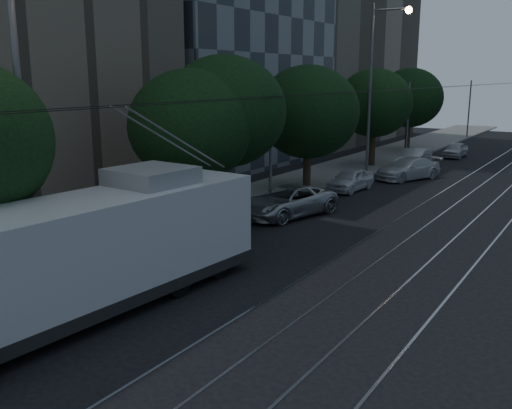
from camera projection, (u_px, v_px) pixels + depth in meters
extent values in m
plane|color=black|center=(247.00, 305.00, 16.37)|extent=(120.00, 120.00, 0.00)
cube|color=slate|center=(322.00, 177.00, 36.72)|extent=(5.00, 90.00, 0.15)
cube|color=#95969E|center=(444.00, 191.00, 32.64)|extent=(0.08, 90.00, 0.02)
cube|color=#95969E|center=(470.00, 193.00, 31.88)|extent=(0.08, 90.00, 0.02)
cube|color=#95969E|center=(500.00, 197.00, 31.06)|extent=(0.08, 90.00, 0.02)
cylinder|color=black|center=(380.00, 90.00, 33.58)|extent=(0.02, 90.00, 0.02)
cylinder|color=black|center=(391.00, 90.00, 33.21)|extent=(0.02, 90.00, 0.02)
cylinder|color=slate|center=(271.00, 151.00, 26.71)|extent=(0.14, 0.14, 6.00)
cylinder|color=slate|center=(408.00, 122.00, 43.13)|extent=(0.14, 0.14, 6.00)
cylinder|color=slate|center=(469.00, 110.00, 59.54)|extent=(0.14, 0.14, 6.00)
cube|color=#B9B9BC|center=(75.00, 255.00, 15.11)|extent=(3.37, 12.24, 2.87)
cube|color=black|center=(78.00, 300.00, 15.39)|extent=(3.42, 12.28, 0.35)
cube|color=black|center=(90.00, 246.00, 15.50)|extent=(3.26, 9.73, 1.06)
cube|color=black|center=(212.00, 205.00, 20.00)|extent=(2.07, 0.22, 1.01)
cube|color=gray|center=(151.00, 176.00, 17.22)|extent=(2.31, 2.36, 0.50)
cylinder|color=slate|center=(166.00, 139.00, 18.03)|extent=(0.06, 4.56, 2.33)
cylinder|color=slate|center=(181.00, 141.00, 17.71)|extent=(0.06, 4.56, 2.33)
cylinder|color=black|center=(118.00, 265.00, 18.23)|extent=(0.30, 1.01, 1.01)
cylinder|color=black|center=(178.00, 280.00, 16.93)|extent=(0.30, 1.01, 1.01)
cylinder|color=black|center=(159.00, 250.00, 19.82)|extent=(0.30, 1.01, 1.01)
cylinder|color=black|center=(217.00, 262.00, 18.51)|extent=(0.30, 1.01, 1.01)
imported|color=#A4A8AC|center=(288.00, 201.00, 26.61)|extent=(3.54, 5.54, 1.42)
imported|color=silver|center=(350.00, 180.00, 32.60)|extent=(1.74, 3.80, 1.26)
imported|color=silver|center=(408.00, 169.00, 36.16)|extent=(3.66, 5.07, 1.36)
imported|color=#B8B9BD|center=(414.00, 159.00, 39.85)|extent=(1.73, 4.46, 1.45)
imported|color=silver|center=(456.00, 150.00, 46.02)|extent=(1.44, 3.56, 1.21)
cylinder|color=#2E2219|center=(193.00, 200.00, 24.61)|extent=(0.44, 0.44, 2.39)
ellipsoid|color=black|center=(191.00, 126.00, 23.91)|extent=(5.29, 5.29, 4.77)
cylinder|color=#2E2219|center=(225.00, 188.00, 26.05)|extent=(0.44, 0.44, 2.81)
ellipsoid|color=black|center=(224.00, 112.00, 25.29)|extent=(5.53, 5.53, 4.98)
cylinder|color=#2E2219|center=(307.00, 170.00, 32.68)|extent=(0.44, 0.44, 2.28)
ellipsoid|color=black|center=(308.00, 112.00, 31.95)|extent=(5.79, 5.79, 5.21)
cylinder|color=#2E2219|center=(372.00, 149.00, 40.89)|extent=(0.44, 0.44, 2.57)
ellipsoid|color=black|center=(374.00, 103.00, 40.16)|extent=(5.33, 5.33, 4.80)
cylinder|color=#2E2219|center=(408.00, 137.00, 48.91)|extent=(0.44, 0.44, 2.56)
ellipsoid|color=black|center=(410.00, 98.00, 48.17)|extent=(5.52, 5.52, 4.97)
cylinder|color=slate|center=(23.00, 136.00, 16.13)|extent=(0.20, 0.20, 9.53)
cylinder|color=slate|center=(370.00, 91.00, 37.41)|extent=(0.20, 0.20, 10.95)
cylinder|color=slate|center=(392.00, 9.00, 35.67)|extent=(2.41, 0.12, 0.12)
sphere|color=#FFC78C|center=(409.00, 10.00, 35.11)|extent=(0.44, 0.44, 0.44)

